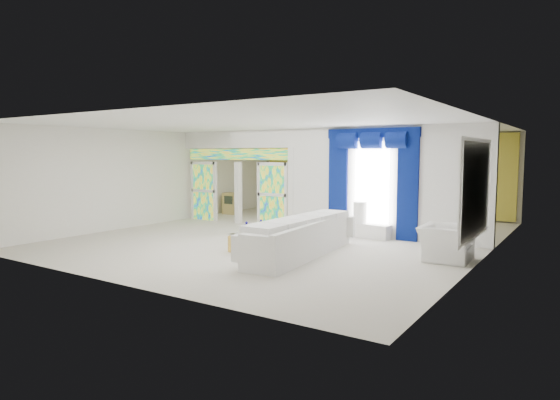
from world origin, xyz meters
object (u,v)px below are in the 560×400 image
Objects in this scene: white_sofa at (301,239)px; console_table at (370,231)px; coffee_table at (260,239)px; armchair at (446,243)px; grand_piano at (300,200)px.

white_sofa is 3.41× the size of console_table.
white_sofa is 3.04m from console_table.
white_sofa is 2.17× the size of coffee_table.
white_sofa is at bearing -97.07° from console_table.
coffee_table is at bearing 102.47° from armchair.
coffee_table is 1.57× the size of armchair.
grand_piano is (-4.00, 6.59, 0.16)m from white_sofa.
coffee_table is at bearing 162.31° from white_sofa.
grand_piano is at bearing 50.76° from armchair.
console_table is at bearing 57.53° from coffee_table.
grand_piano reaches higher than console_table.
armchair is (2.79, 1.33, 0.00)m from white_sofa.
armchair is (2.42, -1.68, 0.18)m from console_table.
coffee_table is at bearing -81.65° from grand_piano.
coffee_table is at bearing -122.47° from console_table.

